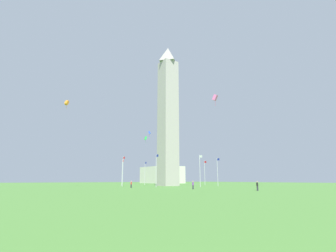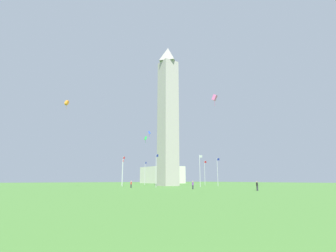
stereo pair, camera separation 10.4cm
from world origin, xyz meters
TOP-DOWN VIEW (x-y plane):
  - ground_plane at (0.00, 0.00)m, footprint 260.00×260.00m
  - obelisk_monument at (0.00, 0.00)m, footprint 5.27×5.27m
  - flagpole_n at (15.63, 0.00)m, footprint 1.12×0.14m
  - flagpole_ne at (11.07, 11.02)m, footprint 1.12×0.14m
  - flagpole_e at (0.06, 15.58)m, footprint 1.12×0.14m
  - flagpole_se at (-10.96, 11.02)m, footprint 1.12×0.14m
  - flagpole_s at (-15.52, 0.00)m, footprint 1.12×0.14m
  - flagpole_sw at (-10.96, -11.02)m, footprint 1.12×0.14m
  - flagpole_w at (0.06, -15.58)m, footprint 1.12×0.14m
  - flagpole_nw at (11.07, -11.02)m, footprint 1.12×0.14m
  - person_black_shirt at (38.67, -6.67)m, footprint 0.32×0.32m
  - person_red_shirt at (11.42, -18.21)m, footprint 0.32×0.32m
  - person_purple_shirt at (26.86, -11.67)m, footprint 0.32×0.32m
  - kite_blue_box at (9.69, -12.43)m, footprint 0.73×0.83m
  - kite_green_box at (4.16, -10.59)m, footprint 0.79×0.95m
  - kite_pink_box at (44.80, -22.19)m, footprint 0.83×0.67m
  - kite_orange_box at (-4.06, -31.51)m, footprint 1.37×1.39m
  - distant_building at (-51.90, 30.12)m, footprint 24.80×14.33m

SIDE VIEW (x-z plane):
  - ground_plane at x=0.00m, z-range 0.00..0.00m
  - person_red_shirt at x=11.42m, z-range -0.01..1.62m
  - person_black_shirt at x=38.67m, z-range -0.01..1.65m
  - person_purple_shirt at x=26.86m, z-range -0.01..1.66m
  - distant_building at x=-51.90m, z-range 0.00..8.95m
  - flagpole_n at x=15.63m, z-range 0.39..8.92m
  - flagpole_ne at x=11.07m, z-range 0.39..8.92m
  - flagpole_e at x=0.06m, z-range 0.39..8.92m
  - flagpole_se at x=-10.96m, z-range 0.39..8.92m
  - flagpole_s at x=-15.52m, z-range 0.39..8.92m
  - flagpole_sw at x=-10.96m, z-range 0.39..8.92m
  - flagpole_w at x=0.06m, z-range 0.39..8.92m
  - flagpole_nw at x=11.07m, z-range 0.39..8.92m
  - kite_pink_box at x=44.80m, z-range 11.78..13.41m
  - kite_green_box at x=4.16m, z-range 12.73..14.80m
  - kite_blue_box at x=9.69m, z-range 13.60..15.16m
  - kite_orange_box at x=-4.06m, z-range 21.74..24.45m
  - obelisk_monument at x=0.00m, z-range 0.00..47.94m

